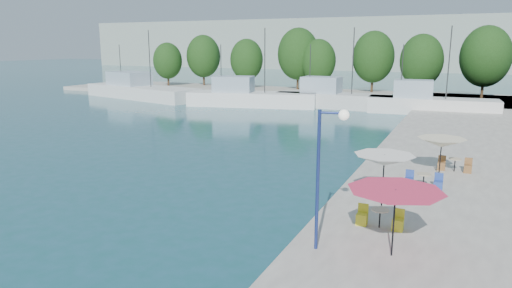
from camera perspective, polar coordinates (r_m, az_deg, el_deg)
The scene contains 21 objects.
quay_far at distance 69.89m, azimuth 8.56°, elevation 6.03°, with size 90.00×16.00×0.60m, color gray.
hill_west at distance 165.02m, azimuth 10.47°, elevation 12.15°, with size 180.00×40.00×16.00m, color gray.
trawler_01 at distance 70.31m, azimuth -14.28°, elevation 6.46°, with size 21.30×10.37×10.20m.
trawler_02 at distance 58.99m, azimuth -0.89°, elevation 5.79°, with size 16.92×7.79×10.20m.
trawler_03 at distance 58.41m, azimuth 9.94°, elevation 5.55°, with size 15.63×4.24×10.20m.
trawler_04 at distance 55.96m, azimuth 20.76°, elevation 4.65°, with size 14.29×4.66×10.20m.
tree_01 at distance 84.02m, azimuth -10.99°, elevation 10.17°, with size 5.13×5.13×7.60m.
tree_02 at distance 83.91m, azimuth -6.59°, elevation 10.84°, with size 6.04×6.04×8.94m.
tree_03 at distance 77.98m, azimuth -1.18°, elevation 10.50°, with size 5.53×5.53×8.19m.
tree_04 at distance 75.59m, azimuth 5.29°, elevation 11.15°, with size 6.69×6.69×9.90m.
tree_05 at distance 73.64m, azimuth 7.80°, elevation 10.25°, with size 5.47×5.47×8.10m.
tree_06 at distance 72.80m, azimuth 14.47°, elevation 10.50°, with size 6.27×6.27×9.28m.
tree_07 at distance 68.24m, azimuth 19.98°, elevation 9.77°, with size 5.86×5.86×8.68m.
tree_08 at distance 69.56m, azimuth 26.77°, elevation 9.74°, with size 6.58×6.58×9.74m.
umbrella_pink at distance 16.08m, azimuth 17.03°, elevation -6.36°, with size 3.27×3.27×2.37m.
umbrella_white at distance 20.94m, azimuth 15.74°, elevation -1.95°, with size 2.69×2.69×2.38m.
umbrella_cream at distance 27.11m, azimuth 22.19°, elevation 0.15°, with size 2.61×2.61×2.10m.
cafe_table_01 at distance 18.98m, azimuth 15.19°, elevation -9.23°, with size 1.82×0.70×0.76m.
cafe_table_02 at distance 24.66m, azimuth 20.19°, elevation -4.56°, with size 1.82×0.70×0.76m.
cafe_table_03 at distance 28.55m, azimuth 23.56°, elevation -2.60°, with size 1.82×0.70×0.76m.
street_lamp at distance 15.63m, azimuth 8.97°, elevation -1.27°, with size 1.03×0.36×5.03m.
Camera 1 is at (11.39, 0.26, 7.70)m, focal length 32.00 mm.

